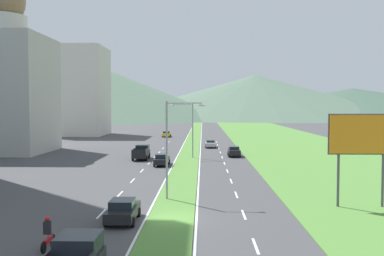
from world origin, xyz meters
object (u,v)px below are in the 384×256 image
at_px(car_0, 210,144).
at_px(car_4, 166,134).
at_px(street_lamp_near, 172,142).
at_px(car_2, 123,210).
at_px(billboard_roadside, 361,138).
at_px(pickup_truck_0, 141,152).
at_px(street_lamp_mid, 190,126).
at_px(car_3, 162,159).
at_px(car_1, 234,151).
at_px(motorcycle_rider, 48,236).

height_order(car_0, car_4, car_4).
height_order(street_lamp_near, car_2, street_lamp_near).
height_order(billboard_roadside, car_2, billboard_roadside).
relative_size(car_0, pickup_truck_0, 0.82).
height_order(street_lamp_near, billboard_roadside, street_lamp_near).
relative_size(street_lamp_mid, car_3, 1.75).
xyz_separation_m(street_lamp_near, car_1, (7.35, 31.55, -3.99)).
xyz_separation_m(street_lamp_near, car_0, (3.97, 46.12, -4.06)).
relative_size(street_lamp_mid, car_4, 1.85).
bearing_deg(pickup_truck_0, street_lamp_mid, -76.40).
bearing_deg(car_0, street_lamp_mid, -11.34).
bearing_deg(car_0, car_2, -7.22).
bearing_deg(car_2, pickup_truck_0, 5.86).
distance_m(car_1, car_2, 40.04).
xyz_separation_m(street_lamp_near, street_lamp_mid, (0.63, 29.46, 0.01)).
bearing_deg(car_3, car_4, 4.04).
bearing_deg(car_1, car_0, -166.94).
height_order(billboard_roadside, motorcycle_rider, billboard_roadside).
xyz_separation_m(car_0, pickup_truck_0, (-10.34, -18.36, 0.26)).
height_order(street_lamp_near, car_3, street_lamp_near).
bearing_deg(car_3, billboard_roadside, -143.80).
height_order(car_0, motorcycle_rider, motorcycle_rider).
bearing_deg(car_0, street_lamp_near, -4.93).
bearing_deg(street_lamp_near, car_0, 85.07).
relative_size(street_lamp_near, street_lamp_mid, 1.00).
relative_size(car_3, pickup_truck_0, 0.86).
relative_size(billboard_roadside, motorcycle_rider, 3.58).
bearing_deg(car_4, car_1, -162.01).
distance_m(street_lamp_mid, car_0, 17.48).
distance_m(car_2, car_4, 81.58).
height_order(car_1, car_4, car_1).
height_order(street_lamp_near, motorcycle_rider, street_lamp_near).
bearing_deg(car_1, car_3, -44.12).
relative_size(street_lamp_mid, car_1, 2.01).
relative_size(street_lamp_near, car_2, 1.90).
distance_m(car_0, car_3, 25.91).
relative_size(car_1, car_4, 0.92).
bearing_deg(billboard_roadside, pickup_truck_0, 124.60).
distance_m(car_3, motorcycle_rider, 34.21).
relative_size(car_2, car_3, 0.92).
xyz_separation_m(street_lamp_mid, car_2, (-3.41, -36.64, -4.02)).
xyz_separation_m(billboard_roadside, car_0, (-10.59, 48.71, -4.57)).
bearing_deg(street_lamp_near, pickup_truck_0, 102.91).
distance_m(street_lamp_mid, car_2, 37.02).
bearing_deg(car_1, street_lamp_near, -13.12).
xyz_separation_m(billboard_roadside, car_1, (-7.21, 34.14, -4.50)).
relative_size(car_0, car_1, 1.09).
relative_size(street_lamp_mid, car_0, 1.83).
xyz_separation_m(car_0, car_3, (-6.75, -25.01, 0.04)).
bearing_deg(car_4, car_0, -159.56).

